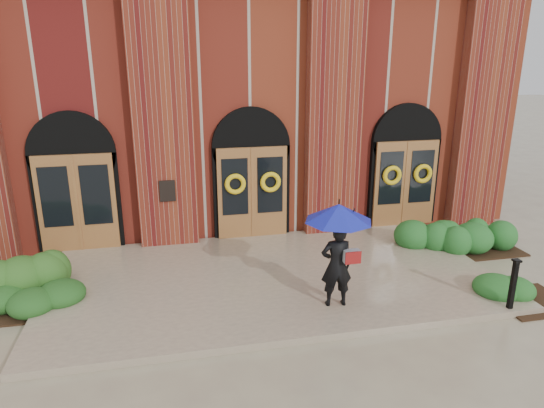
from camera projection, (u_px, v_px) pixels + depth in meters
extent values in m
plane|color=tan|center=(274.00, 283.00, 11.04)|extent=(90.00, 90.00, 0.00)
cube|color=tan|center=(273.00, 278.00, 11.16)|extent=(10.00, 5.30, 0.15)
cube|color=maroon|center=(223.00, 95.00, 18.30)|extent=(16.00, 12.00, 7.00)
cube|color=black|center=(167.00, 191.00, 12.40)|extent=(0.40, 0.05, 0.55)
cube|color=maroon|center=(163.00, 117.00, 12.09)|extent=(1.50, 0.45, 7.00)
cube|color=maroon|center=(334.00, 112.00, 13.00)|extent=(1.50, 0.45, 7.00)
cube|color=maroon|center=(482.00, 109.00, 13.92)|extent=(1.50, 0.45, 7.00)
cube|color=olive|center=(77.00, 203.00, 12.24)|extent=(1.90, 0.10, 2.50)
cylinder|color=black|center=(72.00, 153.00, 12.00)|extent=(2.10, 0.22, 2.10)
cube|color=olive|center=(252.00, 193.00, 13.15)|extent=(1.90, 0.10, 2.50)
cylinder|color=black|center=(251.00, 146.00, 12.91)|extent=(2.10, 0.22, 2.10)
cube|color=olive|center=(405.00, 184.00, 14.07)|extent=(1.90, 0.10, 2.50)
cylinder|color=black|center=(406.00, 140.00, 13.83)|extent=(2.10, 0.22, 2.10)
torus|color=yellow|center=(235.00, 184.00, 12.85)|extent=(0.57, 0.13, 0.57)
torus|color=yellow|center=(271.00, 182.00, 13.05)|extent=(0.57, 0.13, 0.57)
torus|color=yellow|center=(392.00, 175.00, 13.77)|extent=(0.57, 0.13, 0.57)
torus|color=yellow|center=(423.00, 174.00, 13.97)|extent=(0.57, 0.13, 0.57)
imported|color=black|center=(336.00, 265.00, 9.57)|extent=(0.66, 0.46, 1.72)
cone|color=#141D9F|center=(339.00, 213.00, 9.25)|extent=(1.43, 1.43, 0.34)
cylinder|color=black|center=(341.00, 236.00, 9.35)|extent=(0.02, 0.02, 0.58)
cube|color=#A5A6AA|center=(352.00, 256.00, 9.43)|extent=(0.33, 0.18, 0.25)
cube|color=maroon|center=(353.00, 258.00, 9.34)|extent=(0.32, 0.05, 0.25)
cube|color=black|center=(513.00, 285.00, 9.53)|extent=(0.09, 0.09, 1.01)
cube|color=black|center=(517.00, 261.00, 9.37)|extent=(0.14, 0.14, 0.04)
ellipsoid|color=#1E5720|center=(461.00, 238.00, 12.71)|extent=(2.95, 1.18, 0.76)
ellipsoid|color=#1E4819|center=(31.00, 296.00, 9.93)|extent=(1.42, 1.22, 0.50)
ellipsoid|color=#1F551E|center=(532.00, 292.00, 10.14)|extent=(1.34, 1.15, 0.47)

